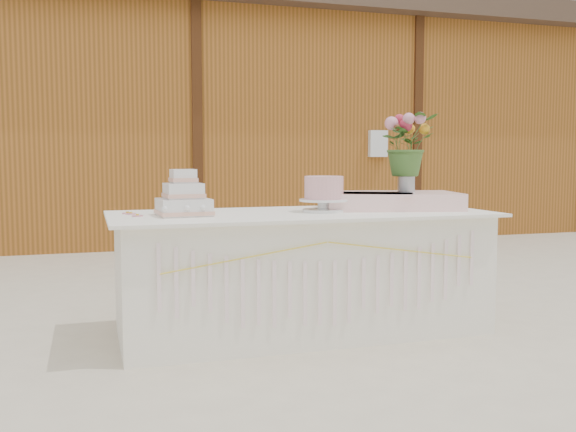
# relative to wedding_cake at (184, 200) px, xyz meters

# --- Properties ---
(ground) EXTENTS (80.00, 80.00, 0.00)m
(ground) POSITION_rel_wedding_cake_xyz_m (0.75, 0.01, -0.86)
(ground) COLOR beige
(ground) RESTS_ON ground
(barn) EXTENTS (12.60, 4.60, 3.30)m
(barn) POSITION_rel_wedding_cake_xyz_m (0.74, 6.00, 0.81)
(barn) COLOR #985620
(barn) RESTS_ON ground
(cake_table) EXTENTS (2.40, 1.00, 0.77)m
(cake_table) POSITION_rel_wedding_cake_xyz_m (0.75, 0.00, -0.48)
(cake_table) COLOR white
(cake_table) RESTS_ON ground
(wedding_cake) EXTENTS (0.33, 0.33, 0.28)m
(wedding_cake) POSITION_rel_wedding_cake_xyz_m (0.00, 0.00, 0.00)
(wedding_cake) COLOR silver
(wedding_cake) RESTS_ON cake_table
(pink_cake_stand) EXTENTS (0.32, 0.32, 0.23)m
(pink_cake_stand) POSITION_rel_wedding_cake_xyz_m (0.90, 0.00, 0.03)
(pink_cake_stand) COLOR white
(pink_cake_stand) RESTS_ON cake_table
(satin_runner) EXTENTS (0.99, 0.71, 0.11)m
(satin_runner) POSITION_rel_wedding_cake_xyz_m (1.40, 0.07, -0.04)
(satin_runner) COLOR #FFD6CD
(satin_runner) RESTS_ON cake_table
(flower_vase) EXTENTS (0.12, 0.12, 0.16)m
(flower_vase) POSITION_rel_wedding_cake_xyz_m (1.51, 0.06, 0.10)
(flower_vase) COLOR #B7B7BC
(flower_vase) RESTS_ON satin_runner
(bouquet) EXTENTS (0.43, 0.38, 0.42)m
(bouquet) POSITION_rel_wedding_cake_xyz_m (1.51, 0.06, 0.39)
(bouquet) COLOR #3D6528
(bouquet) RESTS_ON flower_vase
(loose_flowers) EXTENTS (0.22, 0.34, 0.02)m
(loose_flowers) POSITION_rel_wedding_cake_xyz_m (-0.27, 0.15, -0.09)
(loose_flowers) COLOR #D2808E
(loose_flowers) RESTS_ON cake_table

